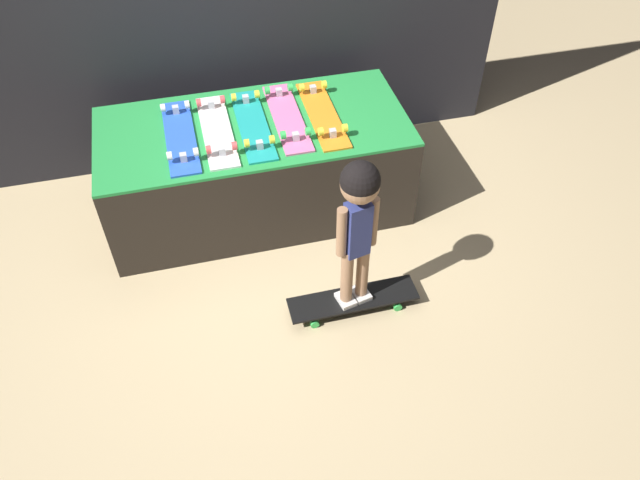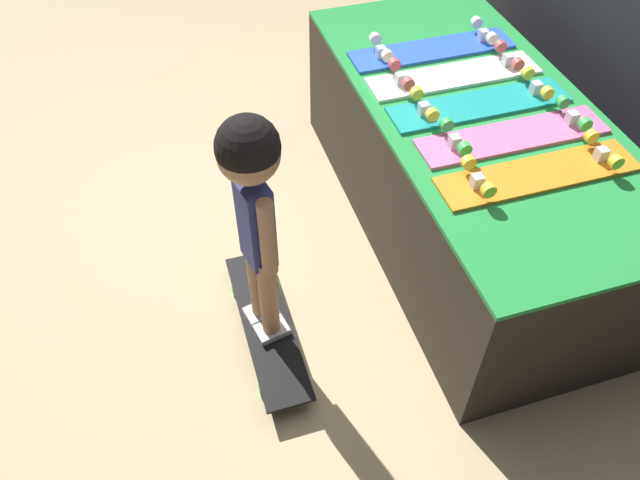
{
  "view_description": "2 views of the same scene",
  "coord_description": "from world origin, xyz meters",
  "px_view_note": "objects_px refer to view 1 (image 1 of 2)",
  "views": [
    {
      "loc": [
        -0.4,
        -2.8,
        3.05
      ],
      "look_at": [
        0.25,
        -0.24,
        0.34
      ],
      "focal_mm": 35.0,
      "sensor_mm": 36.0,
      "label": 1
    },
    {
      "loc": [
        1.9,
        -0.76,
        2.24
      ],
      "look_at": [
        0.25,
        -0.25,
        0.37
      ],
      "focal_mm": 35.0,
      "sensor_mm": 36.0,
      "label": 2
    }
  ],
  "objects_px": {
    "skateboard_pink_on_rack": "(287,116)",
    "child": "(358,211)",
    "skateboard_blue_on_rack": "(180,135)",
    "skateboard_teal_on_rack": "(253,124)",
    "skateboard_orange_on_rack": "(322,113)",
    "skateboard_white_on_rack": "(217,130)",
    "skateboard_on_floor": "(353,300)"
  },
  "relations": [
    {
      "from": "skateboard_pink_on_rack",
      "to": "child",
      "type": "relative_size",
      "value": 0.75
    },
    {
      "from": "skateboard_pink_on_rack",
      "to": "child",
      "type": "xyz_separation_m",
      "value": [
        0.15,
        -1.08,
        0.1
      ]
    },
    {
      "from": "skateboard_blue_on_rack",
      "to": "skateboard_teal_on_rack",
      "type": "relative_size",
      "value": 1.0
    },
    {
      "from": "skateboard_orange_on_rack",
      "to": "skateboard_white_on_rack",
      "type": "bearing_deg",
      "value": -178.96
    },
    {
      "from": "skateboard_pink_on_rack",
      "to": "skateboard_teal_on_rack",
      "type": "bearing_deg",
      "value": -173.23
    },
    {
      "from": "skateboard_orange_on_rack",
      "to": "skateboard_on_floor",
      "type": "relative_size",
      "value": 0.98
    },
    {
      "from": "skateboard_white_on_rack",
      "to": "skateboard_on_floor",
      "type": "relative_size",
      "value": 0.98
    },
    {
      "from": "skateboard_pink_on_rack",
      "to": "skateboard_on_floor",
      "type": "xyz_separation_m",
      "value": [
        0.15,
        -1.08,
        -0.64
      ]
    },
    {
      "from": "skateboard_white_on_rack",
      "to": "child",
      "type": "distance_m",
      "value": 1.22
    },
    {
      "from": "skateboard_orange_on_rack",
      "to": "child",
      "type": "height_order",
      "value": "child"
    },
    {
      "from": "skateboard_pink_on_rack",
      "to": "skateboard_orange_on_rack",
      "type": "xyz_separation_m",
      "value": [
        0.23,
        -0.02,
        0.0
      ]
    },
    {
      "from": "skateboard_pink_on_rack",
      "to": "skateboard_orange_on_rack",
      "type": "height_order",
      "value": "same"
    },
    {
      "from": "skateboard_pink_on_rack",
      "to": "skateboard_blue_on_rack",
      "type": "bearing_deg",
      "value": -176.91
    },
    {
      "from": "skateboard_teal_on_rack",
      "to": "skateboard_orange_on_rack",
      "type": "distance_m",
      "value": 0.46
    },
    {
      "from": "skateboard_white_on_rack",
      "to": "skateboard_orange_on_rack",
      "type": "bearing_deg",
      "value": 1.04
    },
    {
      "from": "skateboard_white_on_rack",
      "to": "skateboard_on_floor",
      "type": "xyz_separation_m",
      "value": [
        0.62,
        -1.05,
        -0.64
      ]
    },
    {
      "from": "skateboard_teal_on_rack",
      "to": "child",
      "type": "xyz_separation_m",
      "value": [
        0.39,
        -1.05,
        0.1
      ]
    },
    {
      "from": "skateboard_blue_on_rack",
      "to": "skateboard_pink_on_rack",
      "type": "distance_m",
      "value": 0.7
    },
    {
      "from": "skateboard_orange_on_rack",
      "to": "child",
      "type": "xyz_separation_m",
      "value": [
        -0.08,
        -1.06,
        0.1
      ]
    },
    {
      "from": "skateboard_on_floor",
      "to": "skateboard_orange_on_rack",
      "type": "bearing_deg",
      "value": 85.83
    },
    {
      "from": "skateboard_blue_on_rack",
      "to": "skateboard_pink_on_rack",
      "type": "xyz_separation_m",
      "value": [
        0.7,
        0.04,
        0.0
      ]
    },
    {
      "from": "skateboard_blue_on_rack",
      "to": "skateboard_on_floor",
      "type": "height_order",
      "value": "skateboard_blue_on_rack"
    },
    {
      "from": "skateboard_orange_on_rack",
      "to": "skateboard_pink_on_rack",
      "type": "bearing_deg",
      "value": 174.68
    },
    {
      "from": "skateboard_white_on_rack",
      "to": "skateboard_orange_on_rack",
      "type": "distance_m",
      "value": 0.7
    },
    {
      "from": "skateboard_blue_on_rack",
      "to": "skateboard_pink_on_rack",
      "type": "height_order",
      "value": "same"
    },
    {
      "from": "skateboard_orange_on_rack",
      "to": "skateboard_on_floor",
      "type": "distance_m",
      "value": 1.24
    },
    {
      "from": "skateboard_on_floor",
      "to": "child",
      "type": "bearing_deg",
      "value": 180.0
    },
    {
      "from": "skateboard_blue_on_rack",
      "to": "skateboard_orange_on_rack",
      "type": "xyz_separation_m",
      "value": [
        0.93,
        0.02,
        0.0
      ]
    },
    {
      "from": "skateboard_blue_on_rack",
      "to": "skateboard_teal_on_rack",
      "type": "xyz_separation_m",
      "value": [
        0.46,
        0.01,
        0.0
      ]
    },
    {
      "from": "skateboard_teal_on_rack",
      "to": "skateboard_orange_on_rack",
      "type": "bearing_deg",
      "value": 0.73
    },
    {
      "from": "skateboard_blue_on_rack",
      "to": "child",
      "type": "relative_size",
      "value": 0.75
    },
    {
      "from": "skateboard_blue_on_rack",
      "to": "skateboard_orange_on_rack",
      "type": "bearing_deg",
      "value": 0.98
    }
  ]
}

